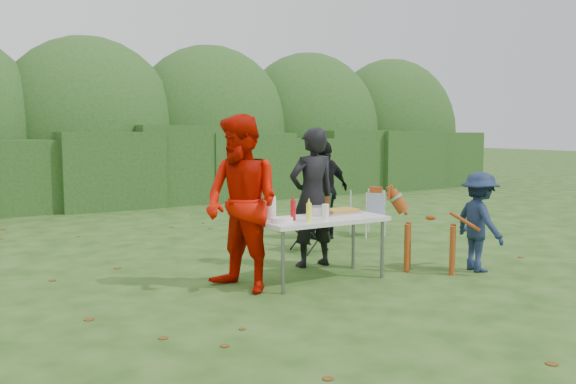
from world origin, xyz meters
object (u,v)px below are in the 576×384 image
folding_table (321,222)px  paper_towel_roll (271,208)px  mustard_bottle (309,212)px  person_cook (312,198)px  dog (430,231)px  lawn_chair (367,213)px  ketchup_bottle (293,210)px  camping_chair (309,221)px  person_red_jacket (242,203)px  person_black_puffy (325,190)px  beer_bottle (327,206)px  child (479,222)px

folding_table → paper_towel_roll: size_ratio=5.77×
folding_table → mustard_bottle: 0.35m
person_cook → dog: 1.52m
lawn_chair → paper_towel_roll: paper_towel_roll is taller
ketchup_bottle → paper_towel_roll: 0.26m
lawn_chair → mustard_bottle: bearing=38.0°
camping_chair → mustard_bottle: size_ratio=4.22×
folding_table → person_cook: (0.32, 0.68, 0.20)m
person_red_jacket → person_black_puffy: 3.30m
person_cook → lawn_chair: bearing=-143.9°
person_cook → beer_bottle: (-0.22, -0.65, -0.03)m
lawn_chair → ketchup_bottle: (-2.72, -2.07, 0.47)m
dog → paper_towel_roll: (-1.95, 0.52, 0.36)m
dog → mustard_bottle: bearing=41.9°
folding_table → dog: bearing=-13.9°
person_red_jacket → ketchup_bottle: 0.61m
person_cook → child: (1.62, -1.29, -0.27)m
dog → mustard_bottle: (-1.66, 0.18, 0.33)m
person_black_puffy → camping_chair: (-0.71, -0.64, -0.37)m
person_cook → paper_towel_roll: bearing=30.6°
folding_table → person_black_puffy: size_ratio=0.95×
folding_table → person_cook: bearing=64.7°
person_black_puffy → dog: (-0.17, -2.53, -0.28)m
lawn_chair → person_black_puffy: bearing=-11.5°
person_cook → dog: size_ratio=1.64×
person_black_puffy → beer_bottle: person_black_puffy is taller
paper_towel_roll → folding_table: bearing=-17.7°
dog → camping_chair: size_ratio=1.28×
beer_bottle → paper_towel_roll: 0.68m
person_cook → mustard_bottle: bearing=56.0°
dog → person_cook: bearing=4.6°
mustard_bottle → lawn_chair: bearing=40.5°
folding_table → dog: (1.38, -0.34, -0.17)m
person_black_puffy → beer_bottle: bearing=49.0°
person_black_puffy → lawn_chair: bearing=164.0°
person_cook → beer_bottle: bearing=72.6°
mustard_bottle → ketchup_bottle: size_ratio=0.91×
ketchup_bottle → paper_towel_roll: size_ratio=0.85×
person_cook → ketchup_bottle: (-0.70, -0.68, -0.04)m
camping_chair → mustard_bottle: (-1.12, -1.71, 0.42)m
person_black_puffy → paper_towel_roll: size_ratio=6.07×
dog → camping_chair: (-0.54, 1.89, -0.09)m
child → camping_chair: (-1.09, 2.16, -0.19)m
person_black_puffy → paper_towel_roll: (-2.13, -2.01, 0.08)m
person_black_puffy → ketchup_bottle: person_black_puffy is taller
folding_table → child: bearing=-17.5°
person_black_puffy → ketchup_bottle: 2.93m
person_red_jacket → ketchup_bottle: bearing=62.7°
ketchup_bottle → child: bearing=-14.7°
lawn_chair → child: bearing=79.2°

